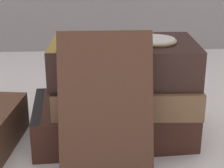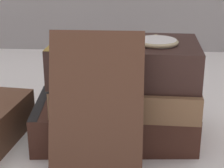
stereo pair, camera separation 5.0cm
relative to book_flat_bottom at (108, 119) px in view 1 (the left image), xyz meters
The scene contains 6 objects.
ground_plane 0.04m from the book_flat_bottom, 69.94° to the right, with size 3.00×3.00×0.00m, color white.
book_flat_bottom is the anchor object (origin of this frame).
book_flat_middle 0.05m from the book_flat_bottom, 14.67° to the right, with size 0.18×0.13×0.03m.
book_flat_top 0.08m from the book_flat_bottom, ahead, with size 0.19×0.12×0.05m.
book_leaning_front 0.11m from the book_flat_bottom, 94.17° to the right, with size 0.10×0.07×0.16m.
pocket_watch 0.12m from the book_flat_bottom, ahead, with size 0.05×0.06×0.01m.
Camera 1 is at (-0.03, -0.43, 0.24)m, focal length 60.00 mm.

